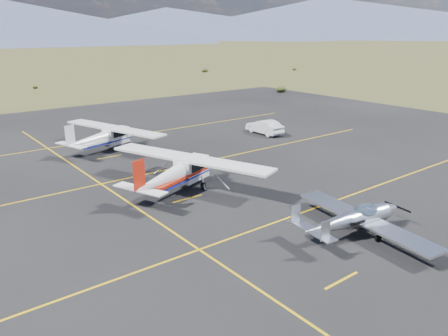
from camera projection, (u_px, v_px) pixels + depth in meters
name	position (u px, v px, depth m)	size (l,w,h in m)	color
ground	(322.00, 229.00, 21.53)	(1600.00, 1600.00, 0.00)	#383D1C
apron	(233.00, 190.00, 26.81)	(72.00, 72.00, 0.02)	black
aircraft_low_wing	(356.00, 219.00, 20.71)	(5.90, 8.17, 1.77)	silver
aircraft_cessna	(179.00, 171.00, 26.25)	(7.98, 11.04, 2.86)	white
aircraft_plain	(105.00, 136.00, 35.21)	(7.08, 10.34, 2.64)	white
sedan	(265.00, 127.00, 40.98)	(1.41, 4.04, 1.33)	silver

